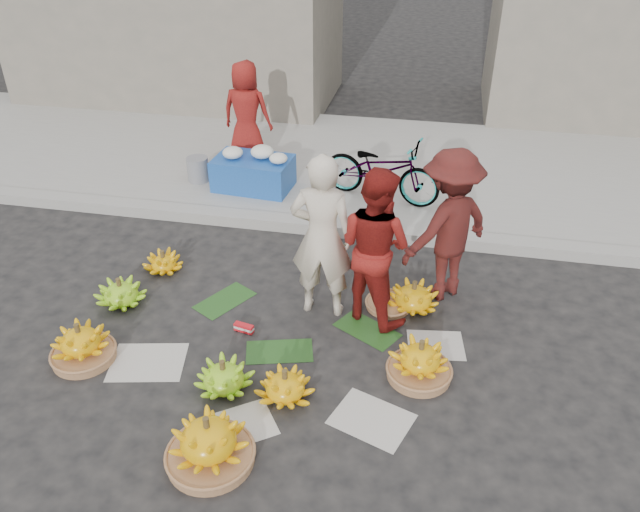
% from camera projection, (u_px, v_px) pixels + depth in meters
% --- Properties ---
extents(ground, '(80.00, 80.00, 0.00)m').
position_uv_depth(ground, '(294.00, 340.00, 6.26)').
color(ground, black).
rests_on(ground, ground).
extents(curb, '(40.00, 0.25, 0.15)m').
position_uv_depth(curb, '(333.00, 228.00, 8.05)').
color(curb, gray).
rests_on(curb, ground).
extents(sidewalk, '(40.00, 4.00, 0.12)m').
position_uv_depth(sidewalk, '(357.00, 164.00, 9.80)').
color(sidewalk, gray).
rests_on(sidewalk, ground).
extents(newspaper_scatter, '(3.20, 1.80, 0.00)m').
position_uv_depth(newspaper_scatter, '(273.00, 396.00, 5.59)').
color(newspaper_scatter, beige).
rests_on(newspaper_scatter, ground).
extents(banana_leaves, '(2.00, 1.00, 0.00)m').
position_uv_depth(banana_leaves, '(289.00, 326.00, 6.44)').
color(banana_leaves, '#1B4617').
rests_on(banana_leaves, ground).
extents(banana_bunch_0, '(0.67, 0.67, 0.42)m').
position_uv_depth(banana_bunch_0, '(81.00, 345.00, 5.93)').
color(banana_bunch_0, '#8D5D3B').
rests_on(banana_bunch_0, ground).
extents(banana_bunch_1, '(0.57, 0.57, 0.33)m').
position_uv_depth(banana_bunch_1, '(224.00, 377.00, 5.60)').
color(banana_bunch_1, '#72C11B').
rests_on(banana_bunch_1, ground).
extents(banana_bunch_2, '(0.70, 0.70, 0.48)m').
position_uv_depth(banana_bunch_2, '(209.00, 443.00, 4.88)').
color(banana_bunch_2, '#8D5D3B').
rests_on(banana_bunch_2, ground).
extents(banana_bunch_3, '(0.55, 0.55, 0.32)m').
position_uv_depth(banana_bunch_3, '(285.00, 386.00, 5.52)').
color(banana_bunch_3, yellow).
rests_on(banana_bunch_3, ground).
extents(banana_bunch_4, '(0.62, 0.62, 0.42)m').
position_uv_depth(banana_bunch_4, '(420.00, 362.00, 5.72)').
color(banana_bunch_4, '#8D5D3B').
rests_on(banana_bunch_4, ground).
extents(banana_bunch_5, '(0.60, 0.60, 0.35)m').
position_uv_depth(banana_bunch_5, '(413.00, 297.00, 6.63)').
color(banana_bunch_5, yellow).
rests_on(banana_bunch_5, ground).
extents(banana_bunch_6, '(0.56, 0.56, 0.33)m').
position_uv_depth(banana_bunch_6, '(121.00, 293.00, 6.71)').
color(banana_bunch_6, '#72C11B').
rests_on(banana_bunch_6, ground).
extents(banana_bunch_7, '(0.52, 0.52, 0.27)m').
position_uv_depth(banana_bunch_7, '(164.00, 263.00, 7.27)').
color(banana_bunch_7, yellow).
rests_on(banana_bunch_7, ground).
extents(basket_spare, '(0.48, 0.48, 0.06)m').
position_uv_depth(basket_spare, '(388.00, 304.00, 6.72)').
color(basket_spare, '#8D5D3B').
rests_on(basket_spare, ground).
extents(incense_stack, '(0.21, 0.11, 0.08)m').
position_uv_depth(incense_stack, '(244.00, 328.00, 6.35)').
color(incense_stack, red).
rests_on(incense_stack, ground).
extents(vendor_cream, '(0.65, 0.43, 1.78)m').
position_uv_depth(vendor_cream, '(322.00, 237.00, 6.23)').
color(vendor_cream, beige).
rests_on(vendor_cream, ground).
extents(vendor_red, '(1.03, 0.96, 1.68)m').
position_uv_depth(vendor_red, '(375.00, 246.00, 6.19)').
color(vendor_red, maroon).
rests_on(vendor_red, ground).
extents(man_striped, '(1.23, 1.22, 1.70)m').
position_uv_depth(man_striped, '(448.00, 226.00, 6.51)').
color(man_striped, maroon).
rests_on(man_striped, ground).
extents(flower_table, '(1.12, 0.76, 0.62)m').
position_uv_depth(flower_table, '(254.00, 171.00, 8.81)').
color(flower_table, '#18479D').
rests_on(flower_table, sidewalk).
extents(grey_bucket, '(0.31, 0.31, 0.35)m').
position_uv_depth(grey_bucket, '(198.00, 169.00, 9.06)').
color(grey_bucket, slate).
rests_on(grey_bucket, sidewalk).
extents(flower_vendor, '(0.78, 0.53, 1.54)m').
position_uv_depth(flower_vendor, '(246.00, 112.00, 9.39)').
color(flower_vendor, maroon).
rests_on(flower_vendor, sidewalk).
extents(bicycle, '(0.97, 1.75, 0.87)m').
position_uv_depth(bicycle, '(381.00, 169.00, 8.43)').
color(bicycle, gray).
rests_on(bicycle, sidewalk).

